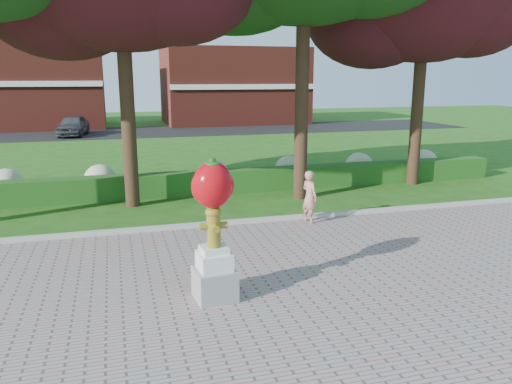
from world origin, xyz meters
TOP-DOWN VIEW (x-y plane):
  - ground at (0.00, 0.00)m, footprint 100.00×100.00m
  - walkway at (0.00, -4.00)m, footprint 40.00×14.00m
  - curb at (0.00, 3.00)m, footprint 40.00×0.18m
  - lawn_hedge at (0.00, 7.00)m, footprint 24.00×0.70m
  - hydrangea_row at (0.57, 8.00)m, footprint 20.10×1.10m
  - street at (0.00, 28.00)m, footprint 50.00×8.00m
  - building_left at (-10.00, 34.00)m, footprint 14.00×8.00m
  - building_right at (8.00, 34.00)m, footprint 12.00×8.00m
  - hydrant_sculpture at (-0.85, -1.52)m, footprint 0.77×0.77m
  - woman at (2.67, 2.60)m, footprint 0.50×0.62m
  - parked_car at (-5.10, 26.82)m, footprint 2.23×4.33m

SIDE VIEW (x-z plane):
  - ground at x=0.00m, z-range 0.00..0.00m
  - street at x=0.00m, z-range 0.00..0.02m
  - walkway at x=0.00m, z-range 0.00..0.04m
  - curb at x=0.00m, z-range 0.00..0.15m
  - lawn_hedge at x=0.00m, z-range 0.00..0.80m
  - hydrangea_row at x=0.57m, z-range 0.06..1.04m
  - parked_car at x=-5.10m, z-range 0.02..1.43m
  - woman at x=2.67m, z-range 0.04..1.51m
  - hydrant_sculpture at x=-0.85m, z-range 0.12..2.74m
  - building_right at x=8.00m, z-range 0.00..6.40m
  - building_left at x=-10.00m, z-range 0.00..7.00m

